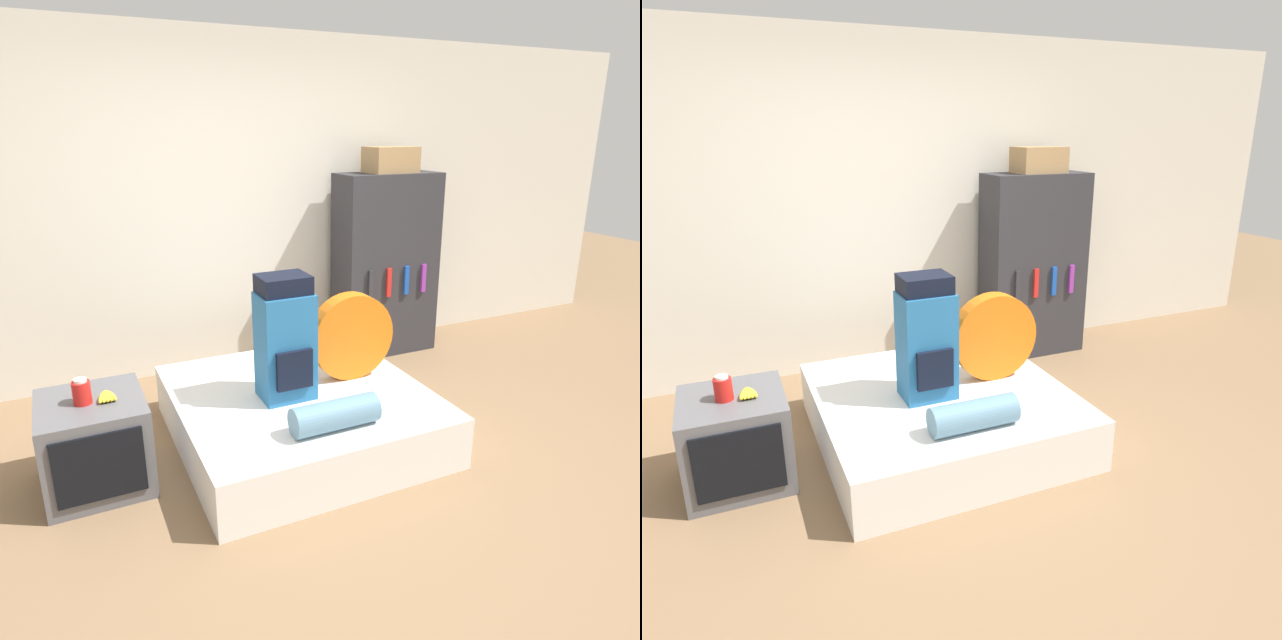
% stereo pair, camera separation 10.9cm
% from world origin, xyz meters
% --- Properties ---
extents(ground_plane, '(16.00, 16.00, 0.00)m').
position_xyz_m(ground_plane, '(0.00, 0.00, 0.00)').
color(ground_plane, '#846647').
extents(wall_back, '(8.00, 0.05, 2.60)m').
position_xyz_m(wall_back, '(0.00, 2.03, 1.30)').
color(wall_back, silver).
rests_on(wall_back, ground_plane).
extents(bed, '(1.51, 1.55, 0.32)m').
position_xyz_m(bed, '(0.01, 0.64, 0.16)').
color(bed, white).
rests_on(bed, ground_plane).
extents(backpack, '(0.32, 0.29, 0.77)m').
position_xyz_m(backpack, '(-0.09, 0.60, 0.70)').
color(backpack, '#23669E').
rests_on(backpack, bed).
extents(tent_bag, '(0.57, 0.12, 0.57)m').
position_xyz_m(tent_bag, '(0.41, 0.69, 0.61)').
color(tent_bag, orange).
rests_on(tent_bag, bed).
extents(sleeping_roll, '(0.50, 0.17, 0.17)m').
position_xyz_m(sleeping_roll, '(0.00, 0.11, 0.41)').
color(sleeping_roll, '#5B849E').
rests_on(sleeping_roll, bed).
extents(television, '(0.55, 0.58, 0.51)m').
position_xyz_m(television, '(-1.21, 0.64, 0.26)').
color(television, '#5B5B60').
rests_on(television, ground_plane).
extents(canister, '(0.09, 0.09, 0.14)m').
position_xyz_m(canister, '(-1.24, 0.63, 0.58)').
color(canister, red).
rests_on(canister, television).
extents(banana_bunch, '(0.12, 0.15, 0.03)m').
position_xyz_m(banana_bunch, '(-1.12, 0.63, 0.53)').
color(banana_bunch, yellow).
rests_on(banana_bunch, television).
extents(bookshelf, '(0.87, 0.41, 1.55)m').
position_xyz_m(bookshelf, '(1.30, 1.73, 0.77)').
color(bookshelf, '#2D2D33').
rests_on(bookshelf, ground_plane).
extents(cardboard_box, '(0.40, 0.29, 0.21)m').
position_xyz_m(cardboard_box, '(1.31, 1.73, 1.65)').
color(cardboard_box, '#A88456').
rests_on(cardboard_box, bookshelf).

